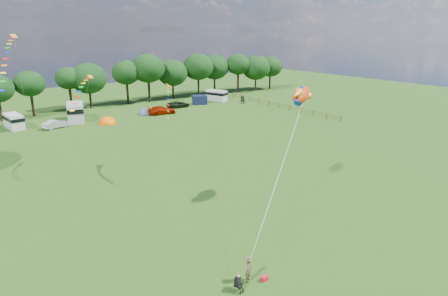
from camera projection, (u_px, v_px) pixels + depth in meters
ground_plane at (280, 216)px, 31.81m from camera, size 180.00×180.00×0.00m
tree_line at (107, 75)px, 75.14m from camera, size 102.98×10.98×10.27m
fence at (274, 104)px, 76.17m from camera, size 0.12×33.12×1.20m
car_b at (56, 124)px, 59.93m from camera, size 4.15×2.36×1.38m
car_c at (162, 110)px, 69.86m from camera, size 5.27×2.70×1.52m
car_d at (178, 104)px, 75.92m from camera, size 4.94×2.65×1.29m
campervan_b at (14, 121)px, 59.67m from camera, size 2.62×4.93×2.30m
campervan_c at (76, 111)px, 64.59m from camera, size 4.15×6.63×3.02m
campervan_d at (216, 95)px, 82.89m from camera, size 3.55×5.16×2.33m
tent_orange at (108, 124)px, 62.99m from camera, size 3.00×3.29×2.35m
tent_greyblue at (145, 114)px, 70.04m from camera, size 2.91×3.19×2.16m
awning_navy at (200, 100)px, 79.27m from camera, size 3.63×3.33×1.83m
kite_flyer at (249, 270)px, 23.30m from camera, size 0.69×0.64×1.59m
camp_chair at (238, 281)px, 22.46m from camera, size 0.61×0.64×1.16m
kite_bag at (265, 278)px, 23.53m from camera, size 0.43×0.29×0.31m
fish_kite at (301, 96)px, 32.89m from camera, size 3.74×2.50×1.98m
streamer_kite_a at (8, 53)px, 41.69m from camera, size 3.43×5.57×5.79m
streamer_kite_b at (82, 90)px, 39.53m from camera, size 4.25×4.53×3.78m
streamer_kite_c at (168, 95)px, 39.12m from camera, size 3.15×5.08×2.84m
walker_a at (243, 100)px, 79.79m from camera, size 0.92×0.83×1.61m
walker_b at (242, 100)px, 79.85m from camera, size 1.11×0.70×1.58m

